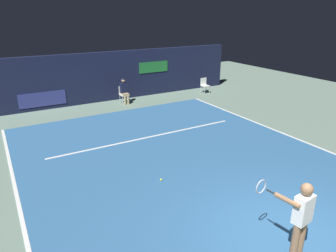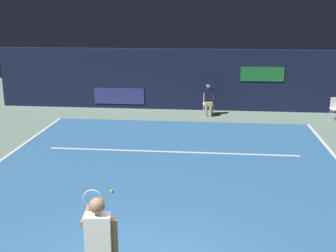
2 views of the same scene
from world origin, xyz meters
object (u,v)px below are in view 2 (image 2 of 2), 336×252
(line_judge_on_chair, at_px, (209,99))
(courtside_chair_near, at_px, (336,107))
(tennis_player, at_px, (99,246))
(tennis_ball, at_px, (111,191))

(line_judge_on_chair, bearing_deg, courtside_chair_near, -3.09)
(courtside_chair_near, bearing_deg, tennis_player, -118.92)
(courtside_chair_near, height_order, tennis_ball, courtside_chair_near)
(courtside_chair_near, bearing_deg, tennis_ball, -133.06)
(tennis_player, xyz_separation_m, courtside_chair_near, (6.43, 11.63, -0.49))
(tennis_player, bearing_deg, line_judge_on_chair, 83.12)
(line_judge_on_chair, xyz_separation_m, courtside_chair_near, (4.99, -0.27, -0.18))
(line_judge_on_chair, height_order, courtside_chair_near, line_judge_on_chair)
(line_judge_on_chair, bearing_deg, tennis_player, -96.88)
(tennis_player, xyz_separation_m, line_judge_on_chair, (1.44, 11.90, -0.30))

